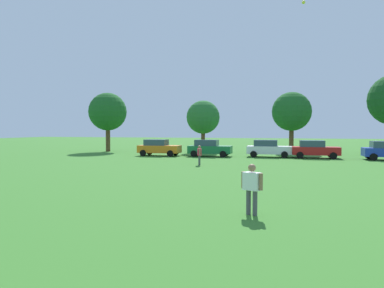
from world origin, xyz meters
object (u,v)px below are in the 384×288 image
at_px(adult_bystander, 252,185).
at_px(parked_car_red_3, 315,149).
at_px(tree_far_left, 108,112).
at_px(parked_car_white_2, 268,148).
at_px(parked_car_orange_0, 159,147).
at_px(parked_car_green_1, 209,148).
at_px(tree_left, 203,117).
at_px(bystander_near_trees, 199,153).
at_px(tree_center_left, 292,112).

relative_size(adult_bystander, parked_car_red_3, 0.38).
bearing_deg(tree_far_left, parked_car_red_3, -9.86).
height_order(adult_bystander, parked_car_white_2, parked_car_white_2).
distance_m(parked_car_orange_0, tree_far_left, 10.61).
relative_size(parked_car_green_1, tree_left, 0.70).
relative_size(parked_car_white_2, tree_far_left, 0.60).
xyz_separation_m(adult_bystander, parked_car_red_3, (3.89, 23.80, -0.12)).
bearing_deg(adult_bystander, tree_left, -47.43).
xyz_separation_m(adult_bystander, parked_car_green_1, (-6.23, 23.29, -0.12)).
height_order(parked_car_orange_0, parked_car_red_3, same).
bearing_deg(parked_car_red_3, bystander_near_trees, -135.20).
xyz_separation_m(bystander_near_trees, parked_car_red_3, (9.11, 9.05, -0.04)).
distance_m(parked_car_green_1, tree_center_left, 12.22).
height_order(parked_car_orange_0, tree_left, tree_left).
distance_m(parked_car_white_2, tree_far_left, 20.30).
distance_m(adult_bystander, parked_car_orange_0, 25.66).
height_order(parked_car_green_1, tree_left, tree_left).
relative_size(adult_bystander, tree_far_left, 0.23).
distance_m(adult_bystander, bystander_near_trees, 15.65).
bearing_deg(adult_bystander, parked_car_white_2, -62.07).
xyz_separation_m(parked_car_orange_0, parked_car_red_3, (15.39, 0.87, 0.00)).
relative_size(parked_car_orange_0, tree_center_left, 0.61).
height_order(bystander_near_trees, tree_far_left, tree_far_left).
height_order(bystander_near_trees, parked_car_green_1, parked_car_green_1).
relative_size(parked_car_orange_0, parked_car_white_2, 1.00).
bearing_deg(parked_car_red_3, parked_car_orange_0, -176.77).
relative_size(parked_car_green_1, tree_far_left, 0.60).
distance_m(parked_car_orange_0, parked_car_white_2, 11.13).
distance_m(bystander_near_trees, tree_center_left, 18.62).
bearing_deg(bystander_near_trees, tree_far_left, 28.80).
bearing_deg(parked_car_green_1, tree_center_left, 45.24).
xyz_separation_m(bystander_near_trees, parked_car_orange_0, (-6.28, 8.18, -0.04)).
relative_size(adult_bystander, tree_left, 0.27).
xyz_separation_m(tree_far_left, tree_left, (11.69, 1.53, -0.72)).
xyz_separation_m(bystander_near_trees, tree_left, (-3.04, 14.72, 3.26)).
xyz_separation_m(parked_car_red_3, tree_left, (-12.16, 5.67, 3.30)).
relative_size(parked_car_white_2, parked_car_red_3, 1.00).
bearing_deg(parked_car_white_2, parked_car_green_1, -172.08).
bearing_deg(tree_left, tree_center_left, 11.30).
relative_size(parked_car_red_3, tree_left, 0.70).
bearing_deg(parked_car_white_2, tree_far_left, 168.85).
bearing_deg(parked_car_orange_0, bystander_near_trees, -52.51).
height_order(bystander_near_trees, parked_car_red_3, parked_car_red_3).
bearing_deg(tree_center_left, parked_car_red_3, -75.60).
relative_size(adult_bystander, tree_center_left, 0.23).
bearing_deg(tree_center_left, parked_car_white_2, -107.57).
bearing_deg(parked_car_orange_0, tree_center_left, 32.57).
height_order(tree_far_left, tree_left, tree_far_left).
bearing_deg(tree_left, parked_car_orange_0, -116.34).
bearing_deg(tree_center_left, bystander_near_trees, -113.07).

